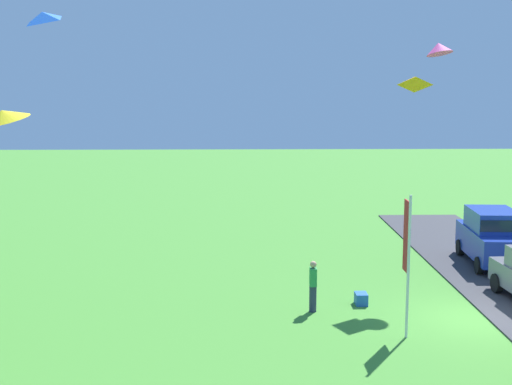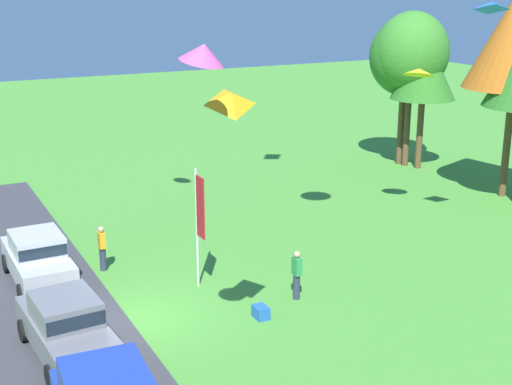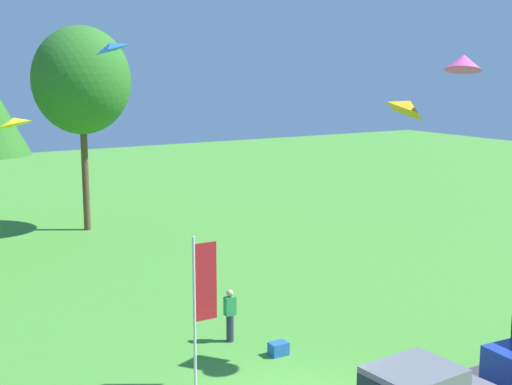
% 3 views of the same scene
% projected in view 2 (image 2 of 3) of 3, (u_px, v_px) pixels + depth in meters
% --- Properties ---
extents(ground_plane, '(120.00, 120.00, 0.00)m').
position_uv_depth(ground_plane, '(141.00, 319.00, 22.51)').
color(ground_plane, '#478E33').
extents(pavement_strip, '(36.00, 4.40, 0.06)m').
position_uv_depth(pavement_strip, '(59.00, 336.00, 21.39)').
color(pavement_strip, '#38383D').
rests_on(pavement_strip, ground).
extents(car_sedan_mid_row, '(4.43, 2.00, 1.84)m').
position_uv_depth(car_sedan_mid_row, '(38.00, 256.00, 24.86)').
color(car_sedan_mid_row, '#B7B7BC').
rests_on(car_sedan_mid_row, ground).
extents(car_sedan_far_end, '(4.50, 2.17, 1.84)m').
position_uv_depth(car_sedan_far_end, '(66.00, 324.00, 19.95)').
color(car_sedan_far_end, slate).
rests_on(car_sedan_far_end, ground).
extents(person_watching_sky, '(0.36, 0.24, 1.71)m').
position_uv_depth(person_watching_sky, '(102.00, 248.00, 26.11)').
color(person_watching_sky, '#2D334C').
rests_on(person_watching_sky, ground).
extents(person_beside_suv, '(0.36, 0.24, 1.71)m').
position_uv_depth(person_beside_suv, '(297.00, 275.00, 23.74)').
color(person_beside_suv, '#2D334C').
rests_on(person_beside_suv, ground).
extents(tree_left_of_center, '(3.97, 3.97, 8.38)m').
position_uv_depth(tree_left_of_center, '(405.00, 57.00, 40.00)').
color(tree_left_of_center, brown).
rests_on(tree_left_of_center, ground).
extents(tree_far_left, '(4.13, 4.13, 8.72)m').
position_uv_depth(tree_far_left, '(412.00, 53.00, 39.56)').
color(tree_far_left, brown).
rests_on(tree_far_left, ground).
extents(tree_lone_near, '(3.58, 3.58, 7.56)m').
position_uv_depth(tree_lone_near, '(424.00, 67.00, 39.14)').
color(tree_lone_near, brown).
rests_on(tree_lone_near, ground).
extents(flag_banner, '(0.71, 0.08, 4.27)m').
position_uv_depth(flag_banner, '(199.00, 214.00, 24.04)').
color(flag_banner, silver).
rests_on(flag_banner, ground).
extents(cooler_box, '(0.56, 0.40, 0.40)m').
position_uv_depth(cooler_box, '(261.00, 312.00, 22.57)').
color(cooler_box, blue).
rests_on(cooler_box, ground).
extents(kite_diamond_trailing_tail, '(1.16, 1.11, 0.71)m').
position_uv_depth(kite_diamond_trailing_tail, '(231.00, 100.00, 17.04)').
color(kite_diamond_trailing_tail, orange).
extents(kite_delta_over_trees, '(1.45, 1.44, 0.64)m').
position_uv_depth(kite_delta_over_trees, '(203.00, 53.00, 15.49)').
color(kite_delta_over_trees, '#EA4C9E').
extents(kite_diamond_topmost, '(1.41, 1.38, 0.56)m').
position_uv_depth(kite_diamond_topmost, '(491.00, 5.00, 25.49)').
color(kite_diamond_topmost, blue).
extents(kite_delta_mid_center, '(1.85, 1.85, 0.59)m').
position_uv_depth(kite_delta_mid_center, '(419.00, 72.00, 29.54)').
color(kite_delta_mid_center, yellow).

